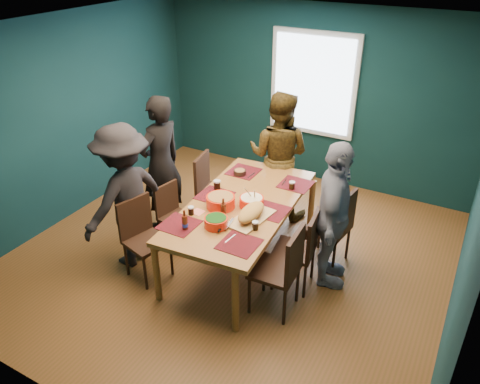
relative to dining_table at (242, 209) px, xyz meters
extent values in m
cube|color=brown|center=(-0.17, 0.07, -0.76)|extent=(5.00, 5.00, 0.01)
cube|color=white|center=(-0.17, 0.07, 1.94)|extent=(5.00, 5.00, 0.01)
cube|color=#0E2F31|center=(-2.67, 0.07, 0.59)|extent=(0.01, 5.00, 2.70)
cube|color=#0E2F31|center=(2.33, 0.07, 0.59)|extent=(0.01, 5.00, 2.70)
cube|color=#0E2F31|center=(-0.17, 2.57, 0.59)|extent=(5.00, 0.01, 2.70)
cube|color=#0E2F31|center=(-0.17, -2.43, 0.59)|extent=(5.00, 0.01, 2.70)
cube|color=silver|center=(-0.17, 2.54, 0.79)|extent=(1.35, 0.06, 1.55)
cube|color=#A76E32|center=(0.00, 0.00, 0.05)|extent=(1.27, 2.28, 0.05)
cylinder|color=#A76E32|center=(-0.48, -1.01, -0.37)|extent=(0.08, 0.08, 0.78)
cylinder|color=#A76E32|center=(0.48, -1.01, -0.37)|extent=(0.08, 0.08, 0.78)
cylinder|color=#A76E32|center=(-0.48, 1.01, -0.37)|extent=(0.08, 0.08, 0.78)
cylinder|color=#A76E32|center=(0.48, 1.01, -0.37)|extent=(0.08, 0.08, 0.78)
cube|color=black|center=(-0.75, 0.65, -0.28)|extent=(0.51, 0.51, 0.04)
cube|color=black|center=(-0.94, 0.61, -0.02)|extent=(0.12, 0.44, 0.48)
cylinder|color=black|center=(-0.90, 0.43, -0.53)|extent=(0.03, 0.03, 0.45)
cylinder|color=black|center=(-0.53, 0.49, -0.53)|extent=(0.03, 0.03, 0.45)
cylinder|color=black|center=(-0.96, 0.80, -0.53)|extent=(0.03, 0.03, 0.45)
cylinder|color=black|center=(-0.59, 0.86, -0.53)|extent=(0.03, 0.03, 0.45)
cube|color=black|center=(-0.89, -0.06, -0.36)|extent=(0.43, 0.43, 0.04)
cube|color=black|center=(-1.06, -0.03, -0.14)|extent=(0.10, 0.37, 0.41)
cylinder|color=black|center=(-1.07, -0.19, -0.57)|extent=(0.03, 0.03, 0.38)
cylinder|color=black|center=(-0.76, -0.25, -0.57)|extent=(0.03, 0.03, 0.38)
cylinder|color=black|center=(-1.02, 0.12, -0.57)|extent=(0.03, 0.03, 0.38)
cylinder|color=black|center=(-0.71, 0.06, -0.57)|extent=(0.03, 0.03, 0.38)
cube|color=black|center=(-0.83, -0.73, -0.30)|extent=(0.53, 0.53, 0.04)
cube|color=black|center=(-1.02, -0.67, -0.04)|extent=(0.15, 0.43, 0.47)
cylinder|color=black|center=(-1.06, -0.85, -0.54)|extent=(0.03, 0.03, 0.44)
cylinder|color=black|center=(-0.70, -0.95, -0.54)|extent=(0.03, 0.03, 0.44)
cylinder|color=black|center=(-0.96, -0.50, -0.54)|extent=(0.03, 0.03, 0.44)
cylinder|color=black|center=(-0.60, -0.60, -0.54)|extent=(0.03, 0.03, 0.44)
cube|color=black|center=(0.88, 0.53, -0.28)|extent=(0.50, 0.50, 0.04)
cube|color=black|center=(1.08, 0.50, -0.02)|extent=(0.10, 0.45, 0.49)
cylinder|color=black|center=(0.67, 0.36, -0.53)|extent=(0.03, 0.03, 0.45)
cylinder|color=black|center=(1.05, 0.31, -0.53)|extent=(0.03, 0.03, 0.45)
cylinder|color=black|center=(0.72, 0.74, -0.53)|extent=(0.03, 0.03, 0.45)
cylinder|color=black|center=(1.09, 0.69, -0.53)|extent=(0.03, 0.03, 0.45)
cube|color=black|center=(0.70, -0.07, -0.29)|extent=(0.48, 0.48, 0.04)
cube|color=black|center=(0.89, -0.04, -0.04)|extent=(0.10, 0.43, 0.47)
cylinder|color=black|center=(0.54, -0.27, -0.54)|extent=(0.03, 0.03, 0.44)
cylinder|color=black|center=(0.90, -0.22, -0.54)|extent=(0.03, 0.03, 0.44)
cylinder|color=black|center=(0.49, 0.09, -0.54)|extent=(0.03, 0.03, 0.44)
cylinder|color=black|center=(0.85, 0.14, -0.54)|extent=(0.03, 0.03, 0.44)
cube|color=black|center=(0.67, -0.52, -0.27)|extent=(0.48, 0.48, 0.04)
cube|color=black|center=(0.88, -0.51, 0.00)|extent=(0.07, 0.46, 0.50)
cylinder|color=black|center=(0.49, -0.73, -0.52)|extent=(0.03, 0.03, 0.47)
cylinder|color=black|center=(0.88, -0.71, -0.52)|extent=(0.03, 0.03, 0.47)
cylinder|color=black|center=(0.47, -0.34, -0.52)|extent=(0.03, 0.03, 0.47)
cylinder|color=black|center=(0.86, -0.32, -0.52)|extent=(0.03, 0.03, 0.47)
imported|color=black|center=(-1.32, 0.25, 0.16)|extent=(0.55, 0.73, 1.83)
imported|color=black|center=(-0.13, 1.28, 0.13)|extent=(0.92, 0.75, 1.78)
imported|color=silver|center=(1.01, 0.19, 0.10)|extent=(0.67, 1.08, 1.72)
imported|color=black|center=(-1.21, -0.58, 0.12)|extent=(0.82, 1.22, 1.75)
cylinder|color=red|center=(-0.17, -0.18, 0.14)|extent=(0.33, 0.33, 0.13)
cylinder|color=#45802E|center=(-0.17, -0.18, 0.20)|extent=(0.29, 0.29, 0.02)
cylinder|color=red|center=(0.13, 0.00, 0.13)|extent=(0.28, 0.28, 0.11)
cylinder|color=beige|center=(0.13, 0.00, 0.18)|extent=(0.24, 0.24, 0.02)
cylinder|color=tan|center=(0.16, 0.00, 0.23)|extent=(0.08, 0.15, 0.22)
cylinder|color=tan|center=(0.10, 0.00, 0.23)|extent=(0.07, 0.15, 0.22)
cylinder|color=red|center=(-0.01, -0.55, 0.13)|extent=(0.25, 0.25, 0.10)
cylinder|color=#124B14|center=(-0.01, -0.55, 0.18)|extent=(0.22, 0.22, 0.02)
cube|color=tan|center=(0.25, -0.25, 0.09)|extent=(0.36, 0.61, 0.02)
ellipsoid|color=#B58341|center=(0.25, -0.25, 0.17)|extent=(0.26, 0.48, 0.13)
cube|color=silver|center=(0.11, -0.48, 0.11)|extent=(0.06, 0.23, 0.00)
cylinder|color=black|center=(0.09, -0.61, 0.12)|extent=(0.04, 0.13, 0.03)
sphere|color=#1E5713|center=(0.25, -0.38, 0.18)|extent=(0.04, 0.04, 0.04)
sphere|color=#1E5713|center=(0.25, -0.25, 0.18)|extent=(0.04, 0.04, 0.04)
sphere|color=#1E5713|center=(0.25, -0.12, 0.18)|extent=(0.04, 0.04, 0.04)
cylinder|color=black|center=(-0.36, 0.62, 0.11)|extent=(0.16, 0.16, 0.06)
cylinder|color=#45802E|center=(-0.36, 0.62, 0.14)|extent=(0.13, 0.13, 0.02)
cylinder|color=#491A0D|center=(-0.26, -0.75, 0.16)|extent=(0.06, 0.06, 0.17)
cylinder|color=#491A0D|center=(-0.26, -0.75, 0.28)|extent=(0.02, 0.02, 0.06)
cylinder|color=#1835AA|center=(-0.26, -0.75, 0.13)|extent=(0.06, 0.06, 0.04)
cylinder|color=#491A0D|center=(-0.03, -0.36, 0.16)|extent=(0.06, 0.06, 0.17)
cylinder|color=#491A0D|center=(-0.03, -0.36, 0.28)|extent=(0.02, 0.02, 0.06)
cylinder|color=black|center=(-0.37, -0.48, 0.12)|extent=(0.06, 0.06, 0.09)
cylinder|color=silver|center=(-0.37, -0.48, 0.17)|extent=(0.07, 0.07, 0.01)
cylinder|color=black|center=(0.38, -0.40, 0.12)|extent=(0.07, 0.07, 0.09)
cylinder|color=silver|center=(0.38, -0.40, 0.17)|extent=(0.07, 0.07, 0.01)
cylinder|color=black|center=(0.37, 0.58, 0.13)|extent=(0.07, 0.07, 0.10)
cylinder|color=silver|center=(0.37, 0.58, 0.17)|extent=(0.07, 0.07, 0.01)
cylinder|color=black|center=(-0.42, 0.15, 0.14)|extent=(0.08, 0.08, 0.11)
cylinder|color=silver|center=(-0.42, 0.15, 0.19)|extent=(0.08, 0.08, 0.02)
cube|color=#EE7964|center=(0.39, 0.02, 0.08)|extent=(0.14, 0.14, 0.00)
cube|color=#EE7964|center=(-0.33, -0.40, 0.08)|extent=(0.13, 0.13, 0.00)
cube|color=#EE7964|center=(0.33, -0.71, 0.08)|extent=(0.17, 0.17, 0.00)
camera|label=1|loc=(2.20, -4.03, 2.78)|focal=35.00mm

